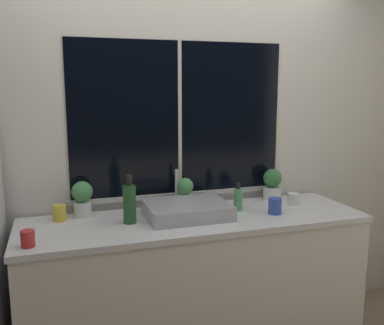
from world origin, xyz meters
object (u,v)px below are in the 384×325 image
object	(u,v)px
soap_bottle	(238,199)
mug_blue	(275,206)
potted_plant_left	(82,197)
mug_white	(293,199)
potted_plant_right	(272,184)
mug_yellow	(60,213)
bottle_tall	(130,203)
potted_plant_center	(185,192)
sink	(187,209)
mug_red	(28,239)

from	to	relation	value
soap_bottle	mug_blue	world-z (taller)	soap_bottle
potted_plant_left	mug_white	distance (m)	1.42
potted_plant_right	soap_bottle	world-z (taller)	potted_plant_right
mug_yellow	mug_white	xyz separation A→B (m)	(1.55, -0.11, -0.01)
potted_plant_left	bottle_tall	xyz separation A→B (m)	(0.26, -0.23, 0.00)
potted_plant_center	bottle_tall	distance (m)	0.47
mug_yellow	mug_white	size ratio (longest dim) A/B	1.19
soap_bottle	sink	bearing A→B (deg)	-175.91
soap_bottle	potted_plant_center	bearing A→B (deg)	149.41
mug_white	mug_red	bearing A→B (deg)	-170.30
mug_red	potted_plant_right	bearing A→B (deg)	15.56
mug_yellow	potted_plant_center	bearing A→B (deg)	3.99
sink	mug_yellow	bearing A→B (deg)	168.77
potted_plant_center	mug_white	size ratio (longest dim) A/B	2.44
potted_plant_left	mug_white	size ratio (longest dim) A/B	2.71
mug_yellow	potted_plant_left	bearing A→B (deg)	21.91
sink	mug_blue	bearing A→B (deg)	-12.03
potted_plant_right	mug_blue	xyz separation A→B (m)	(-0.16, -0.33, -0.06)
mug_red	mug_white	bearing A→B (deg)	9.70
potted_plant_left	mug_blue	world-z (taller)	potted_plant_left
mug_red	potted_plant_center	bearing A→B (deg)	24.98
potted_plant_right	mug_red	size ratio (longest dim) A/B	2.60
mug_yellow	mug_blue	xyz separation A→B (m)	(1.32, -0.27, 0.00)
mug_blue	potted_plant_center	bearing A→B (deg)	146.98
potted_plant_left	mug_red	size ratio (longest dim) A/B	2.60
sink	potted_plant_right	size ratio (longest dim) A/B	2.27
sink	bottle_tall	world-z (taller)	bottle_tall
potted_plant_right	mug_white	bearing A→B (deg)	-64.28
soap_bottle	mug_blue	size ratio (longest dim) A/B	1.80
mug_yellow	mug_blue	world-z (taller)	mug_blue
sink	mug_blue	xyz separation A→B (m)	(0.56, -0.12, 0.01)
potted_plant_left	soap_bottle	distance (m)	1.00
bottle_tall	mug_red	world-z (taller)	bottle_tall
sink	mug_blue	size ratio (longest dim) A/B	4.92
potted_plant_right	mug_yellow	bearing A→B (deg)	-177.79
sink	potted_plant_center	distance (m)	0.22
potted_plant_center	mug_blue	xyz separation A→B (m)	(0.50, -0.33, -0.05)
mug_blue	potted_plant_left	bearing A→B (deg)	164.49
mug_yellow	mug_white	bearing A→B (deg)	-3.89
soap_bottle	bottle_tall	size ratio (longest dim) A/B	0.64
sink	potted_plant_right	xyz separation A→B (m)	(0.71, 0.21, 0.07)
bottle_tall	mug_yellow	world-z (taller)	bottle_tall
potted_plant_right	potted_plant_left	bearing A→B (deg)	180.00
potted_plant_right	mug_white	distance (m)	0.19
sink	mug_white	size ratio (longest dim) A/B	6.16
sink	bottle_tall	distance (m)	0.37
potted_plant_left	mug_yellow	world-z (taller)	potted_plant_left
mug_white	mug_red	distance (m)	1.74
mug_blue	bottle_tall	bearing A→B (deg)	173.79
potted_plant_right	mug_yellow	distance (m)	1.48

